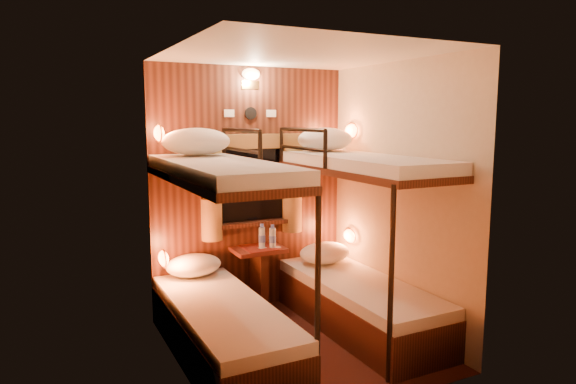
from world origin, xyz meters
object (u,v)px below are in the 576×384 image
bunk_left (222,291)px  table (259,271)px  bottle_right (273,238)px  bottle_left (262,237)px  bunk_right (359,269)px

bunk_left → table: 1.02m
bottle_right → bottle_left: bearing=145.7°
bunk_right → bottle_right: 0.91m
bunk_right → bunk_left: bearing=180.0°
bunk_right → bottle_left: bearing=128.2°
table → bottle_right: 0.36m
bottle_right → table: bearing=153.3°
table → bunk_left: bearing=-129.7°
bunk_left → table: bunk_left is taller
bottle_left → bottle_right: (0.09, -0.06, -0.00)m
bottle_left → bunk_left: bearing=-131.3°
bunk_right → table: bearing=129.7°
bunk_left → bottle_right: 1.07m
table → bottle_left: bearing=-4.1°
table → bottle_left: bottle_left is taller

